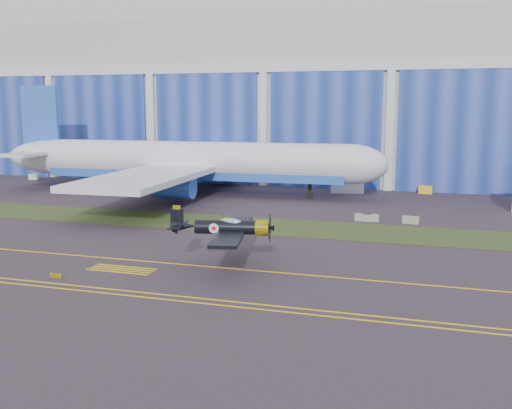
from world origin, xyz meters
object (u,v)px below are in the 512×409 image
(warbird, at_px, (226,227))
(tug, at_px, (425,190))
(jetliner, at_px, (192,119))
(shipping_container, at_px, (347,186))

(warbird, relative_size, tug, 6.67)
(jetliner, distance_m, shipping_container, 27.59)
(jetliner, height_order, shipping_container, jetliner)
(jetliner, distance_m, tug, 39.69)
(shipping_container, height_order, tug, shipping_container)
(warbird, xyz_separation_m, tug, (15.70, 52.16, -3.02))
(warbird, height_order, tug, warbird)
(warbird, height_order, shipping_container, warbird)
(jetliner, relative_size, shipping_container, 13.45)
(warbird, distance_m, tug, 54.56)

